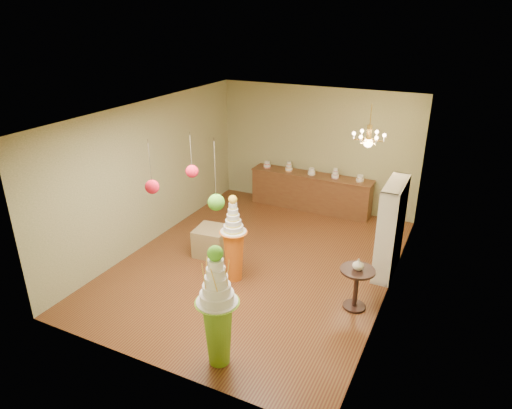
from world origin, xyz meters
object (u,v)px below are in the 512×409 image
at_px(pedestal_green, 218,317).
at_px(pedestal_orange, 234,248).
at_px(sideboard, 311,191).
at_px(round_table, 356,283).

xyz_separation_m(pedestal_green, pedestal_orange, (-0.86, 2.02, -0.12)).
bearing_deg(pedestal_orange, sideboard, 87.69).
height_order(pedestal_green, sideboard, pedestal_green).
height_order(pedestal_orange, sideboard, pedestal_orange).
distance_m(pedestal_green, pedestal_orange, 2.20).
bearing_deg(pedestal_green, pedestal_orange, 113.00).
bearing_deg(pedestal_orange, round_table, 2.44).
bearing_deg(pedestal_green, round_table, 56.64).
distance_m(pedestal_green, sideboard, 5.78).
xyz_separation_m(pedestal_orange, round_table, (2.25, 0.10, -0.16)).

